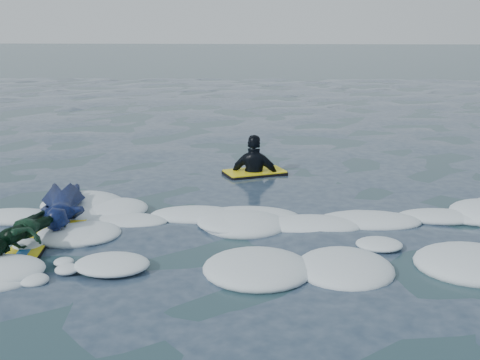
# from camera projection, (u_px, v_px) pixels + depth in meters

# --- Properties ---
(ground) EXTENTS (120.00, 120.00, 0.00)m
(ground) POSITION_uv_depth(u_px,v_px,m) (144.00, 265.00, 6.61)
(ground) COLOR #18323B
(ground) RESTS_ON ground
(foam_band) EXTENTS (12.00, 3.10, 0.30)m
(foam_band) POSITION_uv_depth(u_px,v_px,m) (161.00, 232.00, 7.61)
(foam_band) COLOR white
(foam_band) RESTS_ON ground
(prone_woman_unit) EXTENTS (0.99, 1.74, 0.43)m
(prone_woman_unit) POSITION_uv_depth(u_px,v_px,m) (62.00, 207.00, 7.90)
(prone_woman_unit) COLOR black
(prone_woman_unit) RESTS_ON ground
(prone_child_unit) EXTENTS (0.86, 1.20, 0.42)m
(prone_child_unit) POSITION_uv_depth(u_px,v_px,m) (25.00, 238.00, 6.81)
(prone_child_unit) COLOR black
(prone_child_unit) RESTS_ON ground
(waiting_rider_unit) EXTENTS (1.18, 0.94, 1.56)m
(waiting_rider_unit) POSITION_uv_depth(u_px,v_px,m) (255.00, 179.00, 10.41)
(waiting_rider_unit) COLOR black
(waiting_rider_unit) RESTS_ON ground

